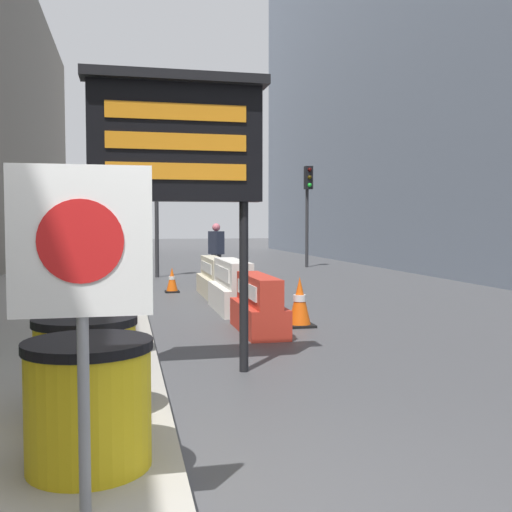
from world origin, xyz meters
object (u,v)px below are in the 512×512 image
object	(u,v)px
warning_sign	(81,267)
traffic_cone_far	(268,295)
barrel_drum_foreground	(89,403)
message_board	(176,145)
jersey_barrier_red_striped	(258,307)
traffic_cone_mid	(172,280)
traffic_light_near_curb	(157,187)
traffic_light_far_side	(308,194)
barrel_drum_middle	(86,368)
jersey_barrier_white	(233,289)
traffic_cone_near	(300,302)
jersey_barrier_cream	(214,279)
pedestrian_worker	(216,248)

from	to	relation	value
warning_sign	traffic_cone_far	size ratio (longest dim) A/B	2.78
barrel_drum_foreground	message_board	world-z (taller)	message_board
warning_sign	traffic_cone_far	world-z (taller)	warning_sign
jersey_barrier_red_striped	barrel_drum_foreground	bearing A→B (deg)	-113.49
jersey_barrier_red_striped	traffic_cone_mid	size ratio (longest dim) A/B	2.87
traffic_light_near_curb	jersey_barrier_red_striped	bearing A→B (deg)	-83.92
traffic_cone_mid	traffic_cone_far	world-z (taller)	traffic_cone_far
message_board	traffic_cone_mid	xyz separation A→B (m)	(0.54, 7.80, -2.18)
message_board	traffic_light_far_side	bearing A→B (deg)	67.68
barrel_drum_foreground	barrel_drum_middle	world-z (taller)	same
traffic_cone_mid	jersey_barrier_white	bearing A→B (deg)	-74.94
barrel_drum_middle	warning_sign	size ratio (longest dim) A/B	0.44
traffic_cone_mid	traffic_cone_far	distance (m)	3.81
barrel_drum_foreground	traffic_cone_far	world-z (taller)	barrel_drum_foreground
warning_sign	traffic_cone_near	xyz separation A→B (m)	(2.91, 5.98, -1.03)
traffic_cone_near	traffic_light_far_side	distance (m)	13.01
message_board	traffic_light_far_side	world-z (taller)	traffic_light_far_side
message_board	warning_sign	bearing A→B (deg)	-102.81
barrel_drum_middle	jersey_barrier_cream	xyz separation A→B (m)	(2.26, 8.74, -0.17)
traffic_cone_far	pedestrian_worker	world-z (taller)	pedestrian_worker
message_board	traffic_cone_near	xyz separation A→B (m)	(2.16, 2.65, -2.08)
traffic_light_near_curb	message_board	bearing A→B (deg)	-91.98
jersey_barrier_white	jersey_barrier_cream	size ratio (longest dim) A/B	0.97
jersey_barrier_cream	traffic_light_far_side	world-z (taller)	traffic_light_far_side
jersey_barrier_red_striped	traffic_cone_far	bearing A→B (deg)	72.39
barrel_drum_foreground	jersey_barrier_cream	world-z (taller)	barrel_drum_foreground
message_board	jersey_barrier_white	bearing A→B (deg)	72.73
jersey_barrier_red_striped	traffic_cone_mid	xyz separation A→B (m)	(-0.87, 5.47, -0.09)
traffic_cone_near	jersey_barrier_red_striped	bearing A→B (deg)	-156.89
jersey_barrier_cream	barrel_drum_foreground	bearing A→B (deg)	-102.73
barrel_drum_foreground	jersey_barrier_red_striped	bearing A→B (deg)	66.51
jersey_barrier_red_striped	barrel_drum_middle	bearing A→B (deg)	-118.91
traffic_cone_near	barrel_drum_foreground	bearing A→B (deg)	-118.70
barrel_drum_middle	pedestrian_worker	distance (m)	11.90
traffic_cone_far	warning_sign	bearing A→B (deg)	-110.14
barrel_drum_middle	warning_sign	xyz separation A→B (m)	(0.09, -1.57, 0.88)
barrel_drum_foreground	traffic_light_near_curb	world-z (taller)	traffic_light_near_curb
barrel_drum_foreground	traffic_light_far_side	bearing A→B (deg)	68.63
traffic_light_near_curb	traffic_light_far_side	size ratio (longest dim) A/B	1.01
warning_sign	traffic_light_near_curb	size ratio (longest dim) A/B	0.47
pedestrian_worker	traffic_cone_far	bearing A→B (deg)	156.70
pedestrian_worker	warning_sign	bearing A→B (deg)	143.85
jersey_barrier_white	pedestrian_worker	xyz separation A→B (m)	(0.49, 5.26, 0.55)
traffic_light_near_curb	traffic_light_far_side	bearing A→B (deg)	28.06
barrel_drum_foreground	jersey_barrier_cream	size ratio (longest dim) A/B	0.37
jersey_barrier_cream	traffic_light_near_curb	world-z (taller)	traffic_light_near_curb
message_board	traffic_cone_mid	bearing A→B (deg)	86.03
warning_sign	traffic_cone_mid	distance (m)	11.26
message_board	barrel_drum_foreground	bearing A→B (deg)	-105.93
traffic_cone_far	traffic_light_far_side	bearing A→B (deg)	68.97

